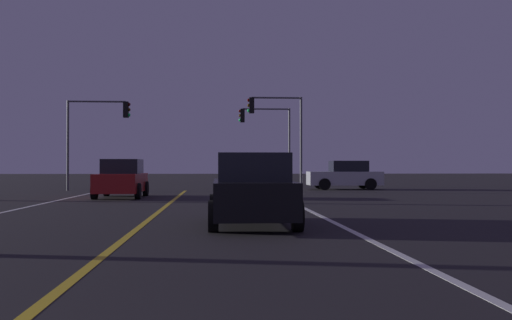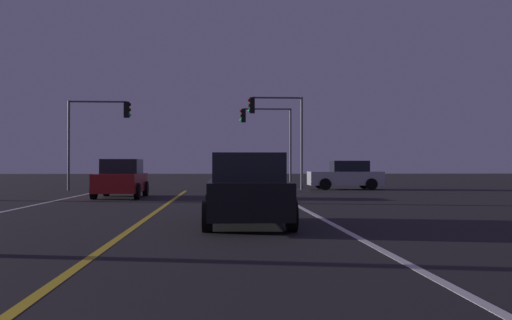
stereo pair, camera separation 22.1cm
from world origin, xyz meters
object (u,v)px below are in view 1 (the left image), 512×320
at_px(car_oncoming, 122,179).
at_px(traffic_light_near_right, 275,121).
at_px(car_lead_same_lane, 252,191).
at_px(traffic_light_far_right, 265,128).
at_px(car_crossing_side, 345,176).
at_px(traffic_light_near_left, 99,123).

distance_m(car_oncoming, traffic_light_near_right, 11.02).
relative_size(car_lead_same_lane, traffic_light_far_right, 0.82).
height_order(car_crossing_side, car_oncoming, same).
xyz_separation_m(car_oncoming, traffic_light_far_right, (7.40, 12.85, 3.12)).
xyz_separation_m(car_oncoming, traffic_light_near_right, (7.57, 7.35, 3.19)).
distance_m(car_oncoming, traffic_light_far_right, 15.16).
distance_m(car_crossing_side, traffic_light_near_right, 5.36).
bearing_deg(traffic_light_near_right, car_oncoming, 44.17).
height_order(car_crossing_side, car_lead_same_lane, same).
bearing_deg(car_crossing_side, car_lead_same_lane, 71.71).
bearing_deg(traffic_light_near_left, car_crossing_side, 2.82).
height_order(car_oncoming, traffic_light_near_right, traffic_light_near_right).
xyz_separation_m(car_crossing_side, car_lead_same_lane, (-6.78, -20.52, 0.00)).
bearing_deg(car_crossing_side, car_oncoming, 34.27).
bearing_deg(traffic_light_near_left, traffic_light_far_right, 29.14).
bearing_deg(traffic_light_far_right, car_crossing_side, 132.66).
height_order(traffic_light_near_left, traffic_light_far_right, traffic_light_far_right).
relative_size(car_lead_same_lane, car_oncoming, 1.00).
bearing_deg(car_oncoming, traffic_light_far_right, 150.06).
height_order(car_oncoming, traffic_light_near_left, traffic_light_near_left).
height_order(car_lead_same_lane, traffic_light_near_left, traffic_light_near_left).
bearing_deg(car_lead_same_lane, traffic_light_near_left, 20.75).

